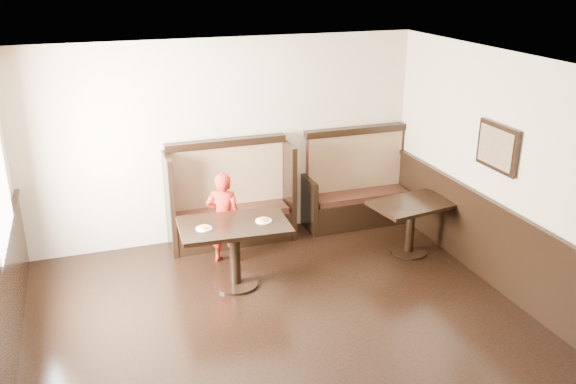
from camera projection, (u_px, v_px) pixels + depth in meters
name	position (u px, v px, depth m)	size (l,w,h in m)	color
ground	(316.00, 380.00, 5.79)	(7.00, 7.00, 0.00)	black
room_shell	(277.00, 309.00, 5.71)	(7.00, 7.00, 7.00)	#C3AB8D
booth_main	(230.00, 205.00, 8.52)	(1.75, 0.72, 1.45)	black
booth_neighbor	(357.00, 192.00, 9.13)	(1.65, 0.72, 1.45)	black
table_main	(235.00, 238.00, 7.27)	(1.33, 0.88, 0.82)	black
table_neighbor	(411.00, 215.00, 8.12)	(1.15, 0.84, 0.73)	black
child	(224.00, 218.00, 7.87)	(0.45, 0.30, 1.24)	#A51C11
pizza_plate_left	(204.00, 228.00, 7.06)	(0.19, 0.19, 0.04)	white
pizza_plate_right	(264.00, 220.00, 7.26)	(0.20, 0.20, 0.04)	white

